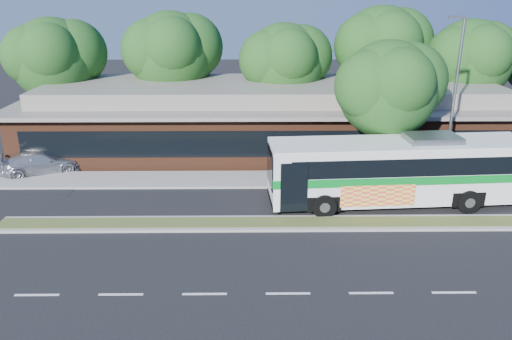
# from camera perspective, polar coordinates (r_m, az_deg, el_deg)

# --- Properties ---
(ground) EXTENTS (120.00, 120.00, 0.00)m
(ground) POSITION_cam_1_polar(r_m,az_deg,el_deg) (22.82, 2.78, -6.93)
(ground) COLOR black
(ground) RESTS_ON ground
(median_strip) EXTENTS (26.00, 1.10, 0.15)m
(median_strip) POSITION_cam_1_polar(r_m,az_deg,el_deg) (23.32, 2.70, -6.11)
(median_strip) COLOR #444E21
(median_strip) RESTS_ON ground
(sidewalk) EXTENTS (44.00, 2.60, 0.12)m
(sidewalk) POSITION_cam_1_polar(r_m,az_deg,el_deg) (28.65, 2.07, -1.06)
(sidewalk) COLOR gray
(sidewalk) RESTS_ON ground
(plaza_building) EXTENTS (33.20, 11.20, 4.45)m
(plaza_building) POSITION_cam_1_polar(r_m,az_deg,el_deg) (34.33, 1.62, 6.10)
(plaza_building) COLOR #512A19
(plaza_building) RESTS_ON ground
(lamp_post) EXTENTS (0.93, 0.18, 9.07)m
(lamp_post) POSITION_cam_1_polar(r_m,az_deg,el_deg) (28.99, 21.65, 7.78)
(lamp_post) COLOR slate
(lamp_post) RESTS_ON ground
(tree_bg_a) EXTENTS (6.47, 5.80, 8.63)m
(tree_bg_a) POSITION_cam_1_polar(r_m,az_deg,el_deg) (38.13, -21.44, 11.87)
(tree_bg_a) COLOR black
(tree_bg_a) RESTS_ON ground
(tree_bg_b) EXTENTS (6.69, 6.00, 9.00)m
(tree_bg_b) POSITION_cam_1_polar(r_m,az_deg,el_deg) (37.09, -8.98, 13.21)
(tree_bg_b) COLOR black
(tree_bg_b) RESTS_ON ground
(tree_bg_c) EXTENTS (6.24, 5.60, 8.26)m
(tree_bg_c) POSITION_cam_1_polar(r_m,az_deg,el_deg) (35.88, 3.84, 12.30)
(tree_bg_c) COLOR black
(tree_bg_c) RESTS_ON ground
(tree_bg_d) EXTENTS (6.91, 6.20, 9.37)m
(tree_bg_d) POSITION_cam_1_polar(r_m,az_deg,el_deg) (37.96, 14.71, 13.38)
(tree_bg_d) COLOR black
(tree_bg_d) RESTS_ON ground
(tree_bg_e) EXTENTS (6.47, 5.80, 8.50)m
(tree_bg_e) POSITION_cam_1_polar(r_m,az_deg,el_deg) (39.07, 23.66, 11.56)
(tree_bg_e) COLOR black
(tree_bg_e) RESTS_ON ground
(transit_bus) EXTENTS (12.98, 3.64, 3.60)m
(transit_bus) POSITION_cam_1_polar(r_m,az_deg,el_deg) (25.82, 16.03, 0.37)
(transit_bus) COLOR silver
(transit_bus) RESTS_ON ground
(sedan) EXTENTS (4.91, 3.53, 1.32)m
(sedan) POSITION_cam_1_polar(r_m,az_deg,el_deg) (32.25, -23.36, 0.82)
(sedan) COLOR #A7A9AE
(sedan) RESTS_ON ground
(sidewalk_tree) EXTENTS (5.89, 5.28, 7.91)m
(sidewalk_tree) POSITION_cam_1_polar(r_m,az_deg,el_deg) (28.07, 15.52, 9.12)
(sidewalk_tree) COLOR black
(sidewalk_tree) RESTS_ON ground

